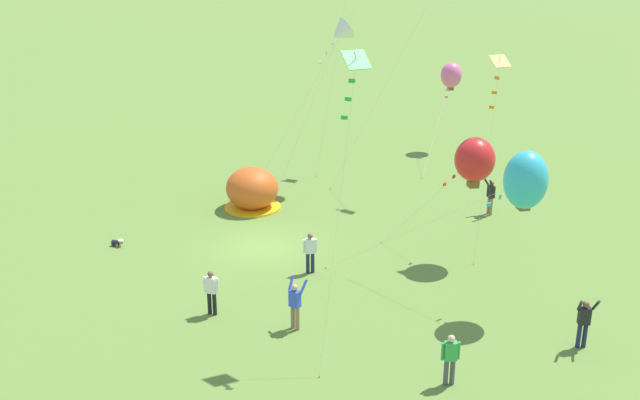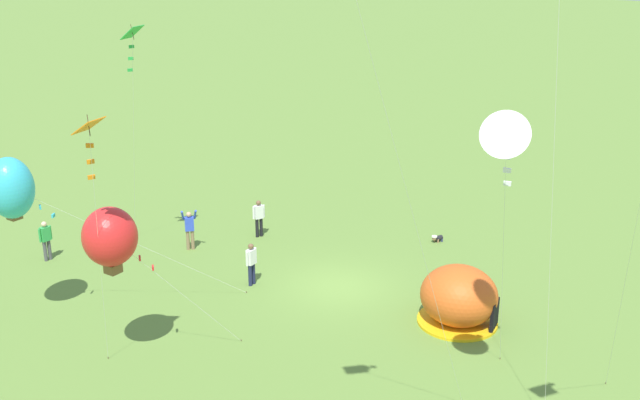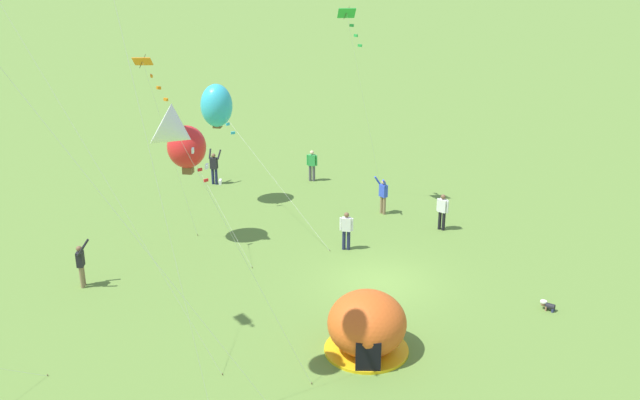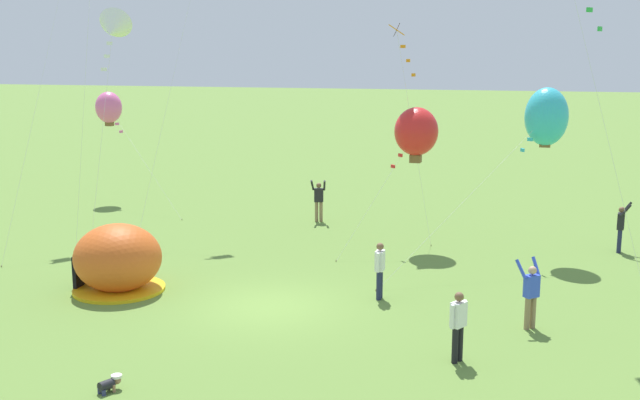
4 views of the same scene
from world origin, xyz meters
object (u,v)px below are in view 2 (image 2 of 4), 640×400
person_far_back (46,239)px  kite_white (506,140)px  person_watching_sky (190,228)px  kite_red (110,237)px  kite_green (132,43)px  person_with_toddler (251,262)px  person_strolling (259,216)px  popup_tent (459,297)px  kite_cyan (11,188)px  toddler_crawling (437,238)px  kite_orange (90,140)px

person_far_back → kite_white: kite_white is taller
person_watching_sky → kite_red: (-4.62, 8.03, 3.37)m
kite_red → kite_green: bearing=-49.9°
kite_white → person_watching_sky: bearing=-16.6°
person_with_toddler → kite_red: 7.61m
person_strolling → kite_white: 17.12m
kite_white → kite_green: bearing=-9.8°
popup_tent → kite_cyan: (12.28, 8.48, 4.03)m
popup_tent → person_far_back: 17.06m
popup_tent → person_far_back: bearing=15.6°
popup_tent → person_watching_sky: (12.26, 0.42, 0.00)m
kite_white → kite_green: kite_green is taller
person_far_back → kite_white: size_ratio=0.19×
person_with_toddler → kite_white: 13.42m
person_strolling → kite_cyan: (1.56, 10.88, 4.07)m
person_far_back → toddler_crawling: bearing=-139.3°
kite_red → person_strolling: bearing=-74.1°
person_far_back → kite_white: (-19.40, 0.38, 7.17)m
kite_red → kite_cyan: bearing=0.3°
kite_red → kite_white: bearing=-161.8°
person_far_back → person_watching_sky: person_watching_sky is taller
person_far_back → kite_cyan: (-4.15, 3.90, 4.07)m
popup_tent → toddler_crawling: (3.78, -6.29, -0.82)m
toddler_crawling → kite_white: bearing=120.9°
person_far_back → person_strolling: size_ratio=1.00×
popup_tent → kite_red: 11.89m
person_far_back → person_watching_sky: 5.89m
kite_green → kite_cyan: kite_green is taller
person_watching_sky → kite_cyan: kite_cyan is taller
person_strolling → person_watching_sky: bearing=61.3°
kite_white → kite_orange: kite_white is taller
person_far_back → person_with_toddler: size_ratio=1.00×
popup_tent → kite_red: size_ratio=0.53×
person_watching_sky → kite_orange: bearing=121.2°
kite_green → kite_orange: (-6.14, 7.30, -1.29)m
person_with_toddler → kite_orange: (-1.15, 7.89, 6.75)m
toddler_crawling → person_with_toddler: size_ratio=0.32×
kite_green → toddler_crawling: bearing=-136.9°
person_strolling → kite_cyan: kite_cyan is taller
kite_green → person_far_back: bearing=33.4°
toddler_crawling → person_strolling: 8.00m
person_far_back → kite_orange: 12.81m
popup_tent → person_with_toddler: (7.88, 1.65, -0.03)m
person_far_back → kite_white: bearing=178.9°
kite_green → kite_orange: size_ratio=1.15×
kite_red → person_watching_sky: bearing=-60.1°
kite_white → kite_red: bearing=18.2°
toddler_crawling → kite_cyan: 17.72m
kite_green → kite_orange: bearing=130.1°
person_strolling → kite_white: kite_white is taller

